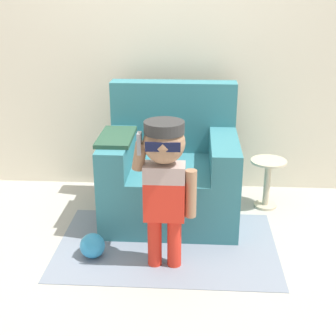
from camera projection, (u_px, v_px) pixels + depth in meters
ground_plane at (153, 219)px, 3.68m from camera, size 10.00×10.00×0.00m
wall_back at (159, 39)px, 3.87m from camera, size 10.00×0.05×2.60m
armchair at (171, 172)px, 3.66m from camera, size 1.02×0.88×1.00m
person_child at (165, 173)px, 2.84m from camera, size 0.40×0.30×0.98m
side_table at (267, 179)px, 3.80m from camera, size 0.29×0.29×0.41m
rug at (167, 245)px, 3.31m from camera, size 1.53×1.01×0.01m
toy_ball at (92, 246)px, 3.14m from camera, size 0.17×0.17×0.17m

